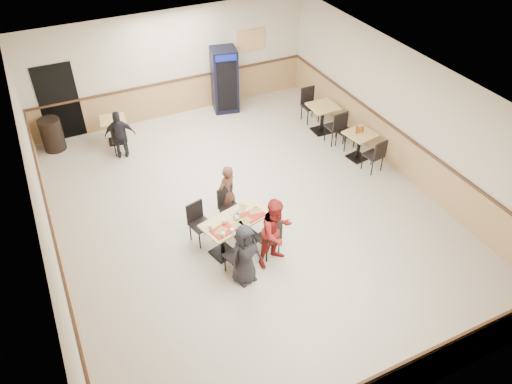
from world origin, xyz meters
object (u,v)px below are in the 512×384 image
side_table_far (323,115)px  trash_bin (52,135)px  side_table_near (359,142)px  pepsi_cooler (225,80)px  diner_woman_left (245,255)px  back_table (114,127)px  main_table (236,228)px  lone_diner (120,135)px  diner_woman_right (276,232)px  diner_man_opposite (227,193)px

side_table_far → trash_bin: trash_bin is taller
side_table_near → pepsi_cooler: 4.37m
diner_woman_left → back_table: (-1.06, 5.94, -0.20)m
side_table_near → pepsi_cooler: bearing=117.8°
side_table_near → pepsi_cooler: (-2.03, 3.84, 0.44)m
pepsi_cooler → trash_bin: (-4.87, -0.04, -0.49)m
side_table_far → back_table: 5.57m
main_table → back_table: size_ratio=2.04×
lone_diner → trash_bin: bearing=-22.7°
trash_bin → lone_diner: bearing=-36.5°
diner_woman_left → side_table_far: bearing=32.2°
main_table → diner_woman_right: size_ratio=0.98×
diner_woman_right → trash_bin: 6.95m
main_table → diner_woman_left: size_ratio=1.13×
diner_woman_left → side_table_near: size_ratio=1.68×
side_table_far → diner_woman_left: bearing=-136.0°
back_table → trash_bin: (-1.53, 0.35, -0.02)m
diner_man_opposite → lone_diner: size_ratio=1.04×
lone_diner → side_table_far: 5.35m
main_table → trash_bin: 6.07m
main_table → side_table_near: (4.10, 1.59, 0.00)m
side_table_near → pepsi_cooler: size_ratio=0.42×
side_table_near → trash_bin: size_ratio=0.91×
back_table → diner_woman_left: bearing=-79.9°
diner_woman_left → pepsi_cooler: bearing=58.4°
back_table → diner_man_opposite: bearing=-70.3°
main_table → diner_man_opposite: (0.21, 0.91, 0.19)m
diner_woman_left → lone_diner: size_ratio=1.02×
diner_man_opposite → pepsi_cooler: 4.89m
main_table → trash_bin: trash_bin is taller
back_table → pepsi_cooler: 3.40m
diner_woman_left → back_table: size_ratio=1.81×
diner_woman_right → lone_diner: bearing=96.5°
diner_man_opposite → back_table: bearing=-95.8°
main_table → diner_woman_left: bearing=-117.9°
diner_woman_right → side_table_far: bearing=34.6°
lone_diner → back_table: size_ratio=1.77×
main_table → pepsi_cooler: (2.07, 5.43, 0.44)m
side_table_near → side_table_far: 1.53m
main_table → back_table: main_table is taller
main_table → trash_bin: size_ratio=1.71×
pepsi_cooler → diner_woman_left: bearing=-98.1°
diner_man_opposite → pepsi_cooler: bearing=-137.9°
lone_diner → pepsi_cooler: pepsi_cooler is taller
diner_man_opposite → back_table: 4.39m
back_table → pepsi_cooler: pepsi_cooler is taller
main_table → side_table_far: size_ratio=1.89×
side_table_near → back_table: side_table_near is taller
side_table_far → pepsi_cooler: size_ratio=0.42×
diner_man_opposite → side_table_near: size_ratio=1.71×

